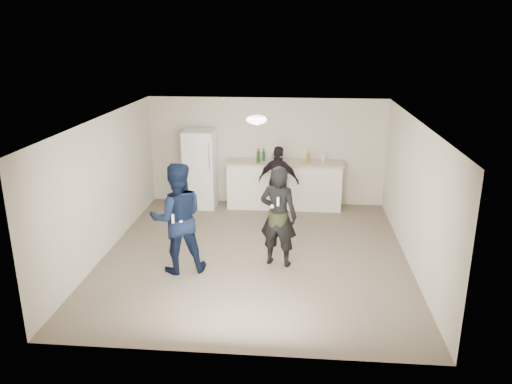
# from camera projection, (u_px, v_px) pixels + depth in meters

# --- Properties ---
(floor) EXTENTS (6.00, 6.00, 0.00)m
(floor) POSITION_uv_depth(u_px,v_px,m) (255.00, 255.00, 9.20)
(floor) COLOR #6B5B4C
(floor) RESTS_ON ground
(ceiling) EXTENTS (6.00, 6.00, 0.00)m
(ceiling) POSITION_uv_depth(u_px,v_px,m) (255.00, 120.00, 8.43)
(ceiling) COLOR silver
(ceiling) RESTS_ON wall_back
(wall_back) EXTENTS (6.00, 0.00, 6.00)m
(wall_back) POSITION_uv_depth(u_px,v_px,m) (266.00, 152.00, 11.66)
(wall_back) COLOR beige
(wall_back) RESTS_ON floor
(wall_front) EXTENTS (6.00, 0.00, 6.00)m
(wall_front) POSITION_uv_depth(u_px,v_px,m) (233.00, 265.00, 5.97)
(wall_front) COLOR beige
(wall_front) RESTS_ON floor
(wall_left) EXTENTS (0.00, 6.00, 6.00)m
(wall_left) POSITION_uv_depth(u_px,v_px,m) (104.00, 186.00, 9.05)
(wall_left) COLOR beige
(wall_left) RESTS_ON floor
(wall_right) EXTENTS (0.00, 6.00, 6.00)m
(wall_right) POSITION_uv_depth(u_px,v_px,m) (414.00, 194.00, 8.59)
(wall_right) COLOR beige
(wall_right) RESTS_ON floor
(counter) EXTENTS (2.60, 0.56, 1.05)m
(counter) POSITION_uv_depth(u_px,v_px,m) (284.00, 186.00, 11.53)
(counter) COLOR white
(counter) RESTS_ON floor
(counter_top) EXTENTS (2.68, 0.64, 0.04)m
(counter_top) POSITION_uv_depth(u_px,v_px,m) (285.00, 163.00, 11.37)
(counter_top) COLOR beige
(counter_top) RESTS_ON counter
(fridge) EXTENTS (0.70, 0.70, 1.80)m
(fridge) POSITION_uv_depth(u_px,v_px,m) (200.00, 169.00, 11.51)
(fridge) COLOR white
(fridge) RESTS_ON floor
(fridge_handle) EXTENTS (0.02, 0.02, 0.60)m
(fridge_handle) POSITION_uv_depth(u_px,v_px,m) (209.00, 156.00, 11.02)
(fridge_handle) COLOR silver
(fridge_handle) RESTS_ON fridge
(ceiling_dome) EXTENTS (0.36, 0.36, 0.16)m
(ceiling_dome) POSITION_uv_depth(u_px,v_px,m) (257.00, 120.00, 8.73)
(ceiling_dome) COLOR white
(ceiling_dome) RESTS_ON ceiling
(shaker) EXTENTS (0.08, 0.08, 0.17)m
(shaker) POSITION_uv_depth(u_px,v_px,m) (273.00, 157.00, 11.50)
(shaker) COLOR silver
(shaker) RESTS_ON counter_top
(man) EXTENTS (1.10, 0.97, 1.90)m
(man) POSITION_uv_depth(u_px,v_px,m) (177.00, 218.00, 8.32)
(man) COLOR #101F44
(man) RESTS_ON floor
(woman) EXTENTS (0.74, 0.57, 1.79)m
(woman) POSITION_uv_depth(u_px,v_px,m) (278.00, 216.00, 8.57)
(woman) COLOR black
(woman) RESTS_ON floor
(camo_shorts) EXTENTS (0.34, 0.34, 0.28)m
(camo_shorts) POSITION_uv_depth(u_px,v_px,m) (278.00, 219.00, 8.58)
(camo_shorts) COLOR #2E3518
(camo_shorts) RESTS_ON woman
(spectator) EXTENTS (0.98, 0.57, 1.56)m
(spectator) POSITION_uv_depth(u_px,v_px,m) (279.00, 181.00, 10.99)
(spectator) COLOR black
(spectator) RESTS_ON floor
(remote_man) EXTENTS (0.04, 0.04, 0.15)m
(remote_man) POSITION_uv_depth(u_px,v_px,m) (173.00, 219.00, 8.03)
(remote_man) COLOR white
(remote_man) RESTS_ON man
(nunchuk_man) EXTENTS (0.07, 0.07, 0.07)m
(nunchuk_man) POSITION_uv_depth(u_px,v_px,m) (181.00, 222.00, 8.07)
(nunchuk_man) COLOR white
(nunchuk_man) RESTS_ON man
(remote_woman) EXTENTS (0.04, 0.04, 0.15)m
(remote_woman) POSITION_uv_depth(u_px,v_px,m) (278.00, 202.00, 8.22)
(remote_woman) COLOR white
(remote_woman) RESTS_ON woman
(nunchuk_woman) EXTENTS (0.07, 0.07, 0.07)m
(nunchuk_woman) POSITION_uv_depth(u_px,v_px,m) (272.00, 206.00, 8.29)
(nunchuk_woman) COLOR silver
(nunchuk_woman) RESTS_ON woman
(bottle_cluster) EXTENTS (1.55, 0.34, 0.25)m
(bottle_cluster) POSITION_uv_depth(u_px,v_px,m) (280.00, 157.00, 11.33)
(bottle_cluster) COLOR #16501C
(bottle_cluster) RESTS_ON counter_top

